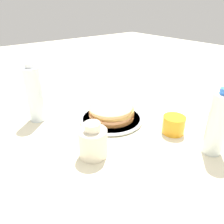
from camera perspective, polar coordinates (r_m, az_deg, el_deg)
ground_plane at (r=0.92m, az=0.09°, el=-2.04°), size 4.00×4.00×0.00m
plate at (r=0.91m, az=-0.00°, el=-1.85°), size 0.26×0.26×0.01m
pancake_stack at (r=0.89m, az=-0.08°, el=-0.07°), size 0.19×0.19×0.05m
juice_glass at (r=0.85m, az=15.79°, el=-3.22°), size 0.08×0.08×0.07m
cream_jug at (r=0.69m, az=-4.99°, el=-7.77°), size 0.09×0.09×0.12m
water_bottle_near at (r=0.75m, az=25.80°, el=-2.86°), size 0.06×0.06×0.22m
water_bottle_mid at (r=0.93m, az=-19.64°, el=4.37°), size 0.07×0.07×0.24m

